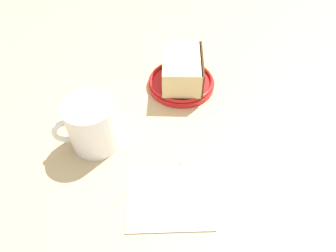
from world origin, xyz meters
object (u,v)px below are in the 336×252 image
small_plate (180,82)px  teaspoon (215,140)px  cake_slice (182,70)px  folded_napkin (170,199)px  tea_mug (92,125)px

small_plate → teaspoon: small_plate is taller
cake_slice → folded_napkin: cake_slice is taller
tea_mug → teaspoon: bearing=92.5°
small_plate → folded_napkin: (27.70, -1.56, -0.61)cm
small_plate → tea_mug: bearing=-43.5°
teaspoon → folded_napkin: bearing=-33.3°
small_plate → cake_slice: size_ratio=1.19×
folded_napkin → teaspoon: bearing=146.7°
cake_slice → folded_napkin: 28.05cm
cake_slice → folded_napkin: size_ratio=0.88×
teaspoon → folded_napkin: size_ratio=0.73×
teaspoon → cake_slice: bearing=-157.7°
tea_mug → cake_slice: bearing=136.0°
cake_slice → folded_napkin: bearing=-3.8°
cake_slice → teaspoon: 17.04cm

